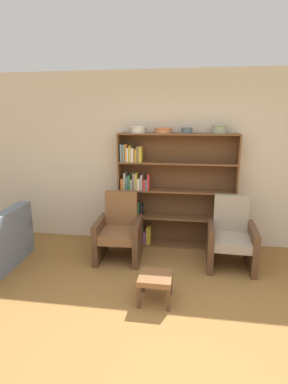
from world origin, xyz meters
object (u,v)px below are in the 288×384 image
(bowl_stoneware, at_px, (138,129))
(armchair_cushioned, at_px, (231,238))
(bowl_brass, at_px, (220,129))
(bookshelf, at_px, (165,193))
(footstool, at_px, (155,280))
(bowl_sage, at_px, (187,130))
(bowl_terracotta, at_px, (163,130))
(armchair_leather, at_px, (119,231))

(bowl_stoneware, relative_size, armchair_cushioned, 0.25)
(bowl_brass, relative_size, armchair_cushioned, 0.23)
(armchair_cushioned, bearing_deg, bowl_stoneware, -19.43)
(bookshelf, relative_size, armchair_cushioned, 1.91)
(armchair_cushioned, height_order, footstool, armchair_cushioned)
(bowl_brass, distance_m, footstool, 2.40)
(bowl_stoneware, distance_m, bowl_sage, 0.74)
(bookshelf, bearing_deg, bowl_brass, -1.29)
(bowl_terracotta, bearing_deg, bowl_stoneware, 180.00)
(bookshelf, distance_m, armchair_cushioned, 1.23)
(footstool, bearing_deg, bowl_brass, 64.87)
(bowl_sage, height_order, armchair_cushioned, bowl_sage)
(bowl_brass, relative_size, armchair_leather, 0.23)
(bookshelf, bearing_deg, footstool, -88.59)
(bowl_stoneware, distance_m, bowl_brass, 1.22)
(bowl_terracotta, bearing_deg, bookshelf, 24.91)
(bowl_sage, bearing_deg, bowl_terracotta, 180.00)
(bowl_sage, relative_size, bowl_brass, 0.79)
(bowl_brass, bearing_deg, armchair_cushioned, -71.14)
(bowl_terracotta, height_order, armchair_cushioned, bowl_terracotta)
(armchair_leather, height_order, armchair_cushioned, same)
(bookshelf, relative_size, bowl_terracotta, 6.61)
(bookshelf, distance_m, bowl_sage, 1.03)
(armchair_cushioned, distance_m, footstool, 1.41)
(bowl_terracotta, bearing_deg, bowl_brass, 0.00)
(bookshelf, distance_m, bowl_brass, 1.28)
(bowl_sage, height_order, footstool, bowl_sage)
(bowl_stoneware, distance_m, footstool, 2.31)
(armchair_leather, bearing_deg, armchair_cushioned, 176.82)
(bowl_brass, xyz_separation_m, armchair_cushioned, (0.19, -0.55, -1.47))
(bowl_stoneware, relative_size, armchair_leather, 0.25)
(bowl_terracotta, relative_size, footstool, 0.76)
(bowl_sage, height_order, bowl_brass, bowl_brass)
(bowl_stoneware, bearing_deg, bookshelf, 2.39)
(bowl_stoneware, height_order, armchair_leather, bowl_stoneware)
(bowl_terracotta, height_order, bowl_brass, bowl_brass)
(bowl_brass, distance_m, armchair_cushioned, 1.59)
(bowl_brass, bearing_deg, footstool, -115.13)
(bookshelf, height_order, footstool, bookshelf)
(armchair_leather, bearing_deg, bowl_terracotta, -139.40)
(bowl_stoneware, relative_size, footstool, 0.65)
(bowl_sage, xyz_separation_m, armchair_cushioned, (0.66, -0.55, -1.45))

